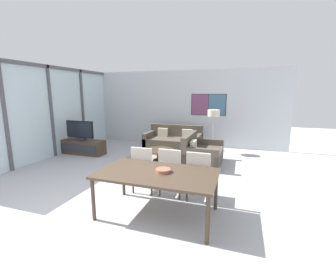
{
  "coord_description": "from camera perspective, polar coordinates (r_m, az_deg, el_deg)",
  "views": [
    {
      "loc": [
        2.28,
        -2.54,
        1.99
      ],
      "look_at": [
        0.53,
        2.71,
        0.95
      ],
      "focal_mm": 24.0,
      "sensor_mm": 36.0,
      "label": 1
    }
  ],
  "objects": [
    {
      "name": "ground_plane",
      "position": [
        3.95,
        -21.5,
        -20.38
      ],
      "size": [
        24.0,
        24.0,
        0.0
      ],
      "primitive_type": "plane",
      "color": "#B2B2B7"
    },
    {
      "name": "wall_back",
      "position": [
        8.59,
        3.2,
        6.7
      ],
      "size": [
        7.67,
        0.09,
        2.8
      ],
      "color": "silver",
      "rests_on": "ground_plane"
    },
    {
      "name": "window_wall_left",
      "position": [
        7.8,
        -27.73,
        6.06
      ],
      "size": [
        0.07,
        5.73,
        2.8
      ],
      "color": "silver",
      "rests_on": "ground_plane"
    },
    {
      "name": "area_rug",
      "position": [
        6.68,
        -2.21,
        -6.68
      ],
      "size": [
        2.21,
        1.95,
        0.01
      ],
      "color": "gray",
      "rests_on": "ground_plane"
    },
    {
      "name": "tv_console",
      "position": [
        7.94,
        -21.23,
        -2.9
      ],
      "size": [
        1.64,
        0.48,
        0.46
      ],
      "color": "#423326",
      "rests_on": "ground_plane"
    },
    {
      "name": "television",
      "position": [
        7.84,
        -21.49,
        0.93
      ],
      "size": [
        1.01,
        0.2,
        0.63
      ],
      "color": "#2D2D33",
      "rests_on": "tv_console"
    },
    {
      "name": "sofa_main",
      "position": [
        7.94,
        1.46,
        -1.87
      ],
      "size": [
        1.94,
        0.98,
        0.84
      ],
      "color": "#51473D",
      "rests_on": "ground_plane"
    },
    {
      "name": "sofa_side",
      "position": [
        6.42,
        8.25,
        -4.98
      ],
      "size": [
        0.98,
        1.39,
        0.84
      ],
      "rotation": [
        0.0,
        0.0,
        1.57
      ],
      "color": "#51473D",
      "rests_on": "ground_plane"
    },
    {
      "name": "coffee_table",
      "position": [
        6.6,
        -2.22,
        -4.55
      ],
      "size": [
        0.86,
        0.86,
        0.34
      ],
      "color": "#423326",
      "rests_on": "ground_plane"
    },
    {
      "name": "dining_table",
      "position": [
        3.67,
        -2.77,
        -10.45
      ],
      "size": [
        1.9,
        1.06,
        0.73
      ],
      "color": "#423326",
      "rests_on": "ground_plane"
    },
    {
      "name": "dining_chair_left",
      "position": [
        4.54,
        -6.05,
        -8.22
      ],
      "size": [
        0.46,
        0.46,
        0.95
      ],
      "color": "beige",
      "rests_on": "ground_plane"
    },
    {
      "name": "dining_chair_centre",
      "position": [
        4.38,
        0.85,
        -8.84
      ],
      "size": [
        0.46,
        0.46,
        0.95
      ],
      "color": "beige",
      "rests_on": "ground_plane"
    },
    {
      "name": "dining_chair_right",
      "position": [
        4.21,
        7.92,
        -9.78
      ],
      "size": [
        0.46,
        0.46,
        0.95
      ],
      "color": "beige",
      "rests_on": "ground_plane"
    },
    {
      "name": "fruit_bowl",
      "position": [
        3.64,
        -1.24,
        -9.06
      ],
      "size": [
        0.25,
        0.25,
        0.06
      ],
      "color": "#995642",
      "rests_on": "dining_table"
    },
    {
      "name": "floor_lamp",
      "position": [
        7.51,
        11.5,
        4.67
      ],
      "size": [
        0.39,
        0.39,
        1.44
      ],
      "color": "#2D2D33",
      "rests_on": "ground_plane"
    }
  ]
}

